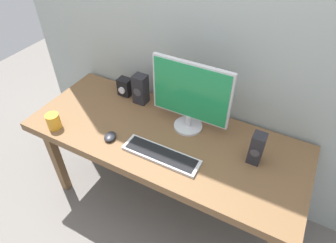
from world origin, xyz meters
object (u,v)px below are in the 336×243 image
Objects in this scene: keyboard_primary at (161,155)px; coffee_mug at (54,121)px; speaker_left at (141,89)px; mouse at (110,137)px; desk at (164,142)px; speaker_right at (257,148)px; audio_controller at (125,87)px; monitor at (190,95)px.

coffee_mug is (-0.71, -0.10, 0.04)m from keyboard_primary.
keyboard_primary is 0.54m from speaker_left.
mouse is 0.43× the size of speaker_left.
desk is 0.41m from speaker_left.
speaker_right reaches higher than coffee_mug.
desk is at bearing -28.42° from audio_controller.
desk is 0.52m from audio_controller.
keyboard_primary is at bearing 8.16° from coffee_mug.
monitor is (0.10, 0.14, 0.31)m from desk.
coffee_mug is (-0.19, -0.50, -0.01)m from audio_controller.
coffee_mug is at bearing -110.72° from audio_controller.
monitor is 0.58m from audio_controller.
speaker_left is (-0.84, 0.17, 0.01)m from speaker_right.
speaker_right is at bearing -11.49° from monitor.
monitor is at bearing 25.59° from mouse.
desk is 8.24× the size of speaker_left.
speaker_left is at bearing 78.63° from mouse.
monitor is 0.47m from speaker_right.
monitor is at bearing 168.51° from speaker_right.
monitor is at bearing 28.81° from coffee_mug.
mouse is at bearing -85.74° from speaker_left.
speaker_left is at bearing 134.17° from keyboard_primary.
speaker_right is 1.51× the size of audio_controller.
coffee_mug is at bearing 176.84° from mouse.
desk is 8.94× the size of speaker_right.
monitor reaches higher than speaker_right.
desk is at bearing -36.48° from speaker_left.
desk is 19.29× the size of mouse.
keyboard_primary is 0.53m from speaker_right.
speaker_right is (0.81, 0.24, 0.08)m from mouse.
mouse is at bearing -163.86° from speaker_right.
mouse is 0.46m from audio_controller.
keyboard_primary is at bearing -155.51° from speaker_right.
coffee_mug reaches higher than mouse.
speaker_right is at bearing 15.01° from coffee_mug.
coffee_mug is (-0.74, -0.41, -0.19)m from monitor.
mouse is at bearing -67.26° from audio_controller.
mouse reaches higher than desk.
speaker_right is 1.94× the size of coffee_mug.
speaker_right is at bearing -10.71° from audio_controller.
mouse is at bearing -146.04° from desk.
keyboard_primary is 3.57× the size of audio_controller.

